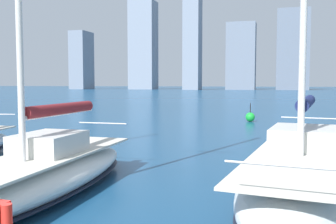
% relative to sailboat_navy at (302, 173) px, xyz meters
% --- Properties ---
extents(city_skyline, '(176.39, 22.21, 45.72)m').
position_rel_sailboat_navy_xyz_m(city_skyline, '(-3.39, -153.73, 16.71)').
color(city_skyline, gray).
rests_on(city_skyline, ground).
extents(sailboat_navy, '(3.90, 9.67, 10.25)m').
position_rel_sailboat_navy_xyz_m(sailboat_navy, '(0.00, 0.00, 0.00)').
color(sailboat_navy, silver).
rests_on(sailboat_navy, ground).
extents(sailboat_maroon, '(2.48, 8.69, 13.02)m').
position_rel_sailboat_navy_xyz_m(sailboat_maroon, '(6.59, 1.43, -0.04)').
color(sailboat_maroon, white).
rests_on(sailboat_maroon, ground).
extents(channel_buoy, '(0.70, 0.70, 1.40)m').
position_rel_sailboat_navy_xyz_m(channel_buoy, '(2.48, -19.99, -0.34)').
color(channel_buoy, green).
rests_on(channel_buoy, ground).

